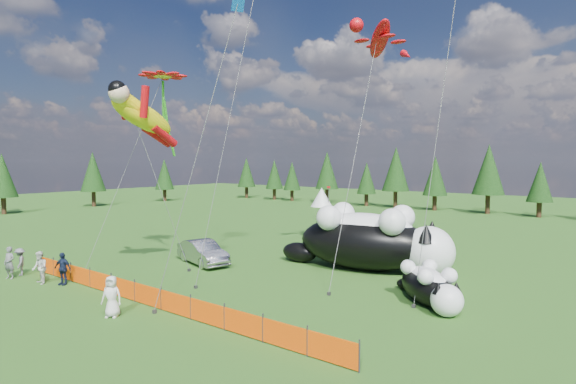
% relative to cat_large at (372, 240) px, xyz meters
% --- Properties ---
extents(ground, '(160.00, 160.00, 0.00)m').
position_rel_cat_large_xyz_m(ground, '(-5.23, -9.45, -1.91)').
color(ground, '#0D3A0A').
rests_on(ground, ground).
extents(safety_fence, '(22.06, 0.06, 1.10)m').
position_rel_cat_large_xyz_m(safety_fence, '(-5.23, -12.45, -1.41)').
color(safety_fence, '#262626').
rests_on(safety_fence, ground).
extents(tree_line, '(90.00, 4.00, 8.00)m').
position_rel_cat_large_xyz_m(tree_line, '(-5.23, 35.55, 2.09)').
color(tree_line, black).
rests_on(tree_line, ground).
extents(festival_tents, '(50.00, 3.20, 2.80)m').
position_rel_cat_large_xyz_m(festival_tents, '(5.77, 30.55, -0.51)').
color(festival_tents, white).
rests_on(festival_tents, ground).
extents(cat_large, '(11.11, 5.19, 4.02)m').
position_rel_cat_large_xyz_m(cat_large, '(0.00, 0.00, 0.00)').
color(cat_large, black).
rests_on(cat_large, ground).
extents(cat_small, '(4.26, 4.14, 1.91)m').
position_rel_cat_large_xyz_m(cat_small, '(5.16, -4.39, -1.00)').
color(cat_small, black).
rests_on(cat_small, ground).
extents(car, '(4.93, 2.86, 1.54)m').
position_rel_cat_large_xyz_m(car, '(-9.59, -5.06, -1.14)').
color(car, '#A2A2A6').
rests_on(car, ground).
extents(spectator_a, '(0.79, 0.66, 1.85)m').
position_rel_cat_large_xyz_m(spectator_a, '(-15.63, -14.25, -0.99)').
color(spectator_a, slate).
rests_on(spectator_a, ground).
extents(spectator_b, '(0.97, 0.69, 1.81)m').
position_rel_cat_large_xyz_m(spectator_b, '(-13.07, -13.74, -1.01)').
color(spectator_b, silver).
rests_on(spectator_b, ground).
extents(spectator_c, '(1.17, 0.86, 1.78)m').
position_rel_cat_large_xyz_m(spectator_c, '(-11.94, -13.05, -1.02)').
color(spectator_c, '#131C36').
rests_on(spectator_c, ground).
extents(spectator_d, '(1.18, 0.98, 1.63)m').
position_rel_cat_large_xyz_m(spectator_d, '(-15.94, -13.57, -1.10)').
color(spectator_d, slate).
rests_on(spectator_d, ground).
extents(spectator_e, '(1.05, 0.95, 1.80)m').
position_rel_cat_large_xyz_m(spectator_e, '(-5.21, -14.28, -1.01)').
color(spectator_e, silver).
rests_on(spectator_e, ground).
extents(superhero_kite, '(4.59, 5.06, 11.34)m').
position_rel_cat_large_xyz_m(superhero_kite, '(-9.55, -9.48, 7.33)').
color(superhero_kite, yellow).
rests_on(superhero_kite, ground).
extents(gecko_kite, '(5.76, 11.19, 16.49)m').
position_rel_cat_large_xyz_m(gecko_kite, '(-0.57, 1.93, 12.52)').
color(gecko_kite, red).
rests_on(gecko_kite, ground).
extents(flower_kite, '(3.74, 7.41, 13.18)m').
position_rel_cat_large_xyz_m(flower_kite, '(-11.44, -6.57, 10.05)').
color(flower_kite, red).
rests_on(flower_kite, ground).
extents(diamond_kite_c, '(3.24, 3.06, 14.34)m').
position_rel_cat_large_xyz_m(diamond_kite_c, '(-1.39, -10.54, 10.93)').
color(diamond_kite_c, '#0C56B6').
rests_on(diamond_kite_c, ground).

